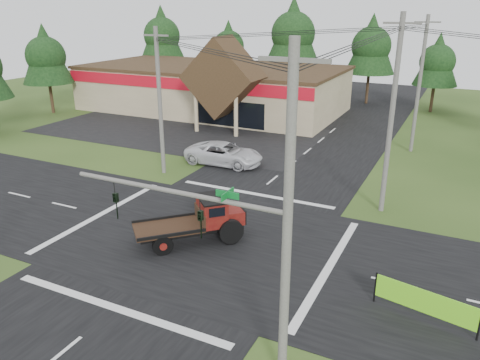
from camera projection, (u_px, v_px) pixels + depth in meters
The scene contains 19 objects.
ground at pixel (202, 238), 25.19m from camera, with size 120.00×120.00×0.00m, color #294016.
road_ns at pixel (202, 238), 25.19m from camera, with size 12.00×120.00×0.02m, color black.
road_ew at pixel (202, 238), 25.19m from camera, with size 120.00×12.00×0.02m, color black.
parking_apron at pixel (177, 131), 46.96m from camera, with size 28.00×14.00×0.02m, color black.
cvs_building at pixel (213, 87), 55.61m from camera, with size 30.40×18.20×9.19m.
traffic_signal_mast at pixel (237, 249), 14.95m from camera, with size 8.12×0.24×7.00m.
utility_pole_nr at pixel (287, 225), 13.83m from camera, with size 2.00×0.30×11.00m.
utility_pole_nw at pixel (160, 101), 33.36m from camera, with size 2.00×0.30×10.50m.
utility_pole_ne at pixel (392, 116), 26.61m from camera, with size 2.00×0.30×11.50m.
utility_pole_n at pixel (419, 84), 38.46m from camera, with size 2.00×0.30×11.20m.
tree_row_a at pixel (162, 34), 68.45m from camera, with size 6.72×6.72×12.12m.
tree_row_b at pixel (229, 45), 66.50m from camera, with size 5.60×5.60×10.10m.
tree_row_c at pixel (293, 32), 60.85m from camera, with size 7.28×7.28×13.13m.
tree_row_d at pixel (371, 44), 58.04m from camera, with size 6.16×6.16×11.11m.
tree_row_e at pixel (438, 60), 53.54m from camera, with size 5.04×5.04×9.09m.
tree_side_w at pixel (45, 54), 52.88m from camera, with size 5.60×5.60×10.10m.
antique_flatbed_truck at pixel (191, 221), 24.41m from camera, with size 2.20×5.76×2.41m, color #560C0C, non-canonical shape.
roadside_banner at pixel (424, 305), 18.36m from camera, with size 4.12×0.12×1.41m, color #6ED51C, non-canonical shape.
white_pickup at pixel (224, 154), 36.84m from camera, with size 2.83×6.14×1.71m, color silver.
Camera 1 is at (11.72, -19.36, 11.68)m, focal length 35.00 mm.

